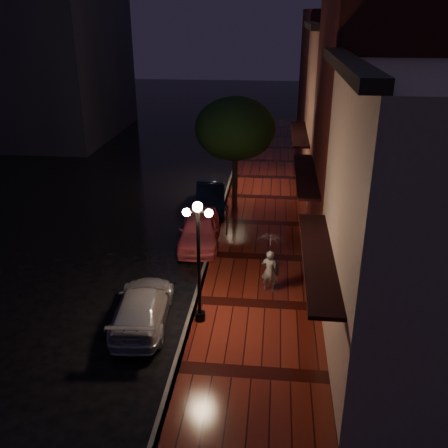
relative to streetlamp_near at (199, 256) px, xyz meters
The scene contains 15 objects.
ground 5.65m from the streetlamp_near, 94.00° to the left, with size 120.00×120.00×0.00m, color black.
sidewalk 5.91m from the streetlamp_near, 69.19° to the left, with size 4.50×60.00×0.15m, color #45120C.
curb 5.61m from the streetlamp_near, 94.00° to the left, with size 0.25×60.00×0.15m, color #595451.
storefront_near 6.92m from the streetlamp_near, ahead, with size 5.00×8.00×8.50m, color gray.
storefront_mid 10.08m from the streetlamp_near, 46.47° to the left, with size 5.00×8.00×11.00m, color #511914.
storefront_far 16.52m from the streetlamp_near, 66.09° to the left, with size 5.00×8.00×9.00m, color #8C5951.
storefront_extra 25.98m from the streetlamp_near, 75.10° to the left, with size 5.00×12.00×10.00m, color #511914.
streetlamp_near is the anchor object (origin of this frame).
streetlamp_far 14.00m from the streetlamp_near, 90.00° to the left, with size 0.96×0.36×4.31m.
street_tree 11.12m from the streetlamp_near, 88.65° to the left, with size 4.16×4.16×5.80m.
pink_car 6.58m from the streetlamp_near, 98.66° to the left, with size 1.74×4.32×1.47m, color #EB616D.
navy_car 11.05m from the streetlamp_near, 95.52° to the left, with size 1.49×4.27×1.41m, color black.
silver_car 2.77m from the streetlamp_near, behind, with size 1.78×4.37×1.27m, color #A4A4AC.
woman_with_umbrella 3.32m from the streetlamp_near, 43.87° to the left, with size 0.96×0.98×2.32m.
parking_meter 7.27m from the streetlamp_near, 88.28° to the left, with size 0.14×0.11×1.48m.
Camera 1 is at (2.67, -19.22, 9.88)m, focal length 40.00 mm.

